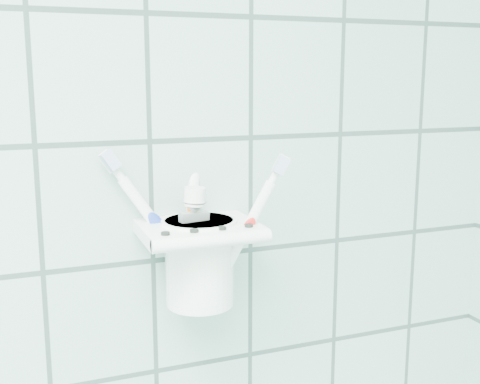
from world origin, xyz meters
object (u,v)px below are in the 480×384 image
object	(u,v)px
holder_bracket	(198,231)
toothbrush_blue	(184,209)
toothbrush_orange	(209,221)
toothbrush_pink	(205,208)
cup	(200,259)
toothpaste_tube	(190,235)

from	to	relation	value
holder_bracket	toothbrush_blue	world-z (taller)	toothbrush_blue
toothbrush_orange	toothbrush_pink	bearing A→B (deg)	93.97
cup	holder_bracket	bearing A→B (deg)	-117.73
cup	toothbrush_orange	distance (m)	0.05
holder_bracket	toothpaste_tube	xyz separation A→B (m)	(-0.01, 0.00, -0.00)
holder_bracket	cup	xyz separation A→B (m)	(0.00, 0.00, -0.03)
toothbrush_blue	toothbrush_orange	bearing A→B (deg)	-30.65
cup	toothbrush_blue	world-z (taller)	toothbrush_blue
holder_bracket	cup	world-z (taller)	same
holder_bracket	toothpaste_tube	bearing A→B (deg)	165.30
cup	toothpaste_tube	world-z (taller)	toothpaste_tube
toothpaste_tube	toothbrush_pink	bearing A→B (deg)	14.55
holder_bracket	toothbrush_blue	size ratio (longest dim) A/B	0.63
holder_bracket	cup	distance (m)	0.03
cup	toothbrush_pink	world-z (taller)	toothbrush_pink
cup	toothbrush_pink	xyz separation A→B (m)	(0.01, 0.01, 0.06)
toothbrush_pink	holder_bracket	bearing A→B (deg)	-154.90
holder_bracket	toothbrush_pink	distance (m)	0.03
toothbrush_pink	toothbrush_orange	distance (m)	0.03
toothpaste_tube	holder_bracket	bearing A→B (deg)	-24.78
toothbrush_orange	toothpaste_tube	world-z (taller)	toothbrush_orange
toothbrush_pink	cup	bearing A→B (deg)	-161.51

